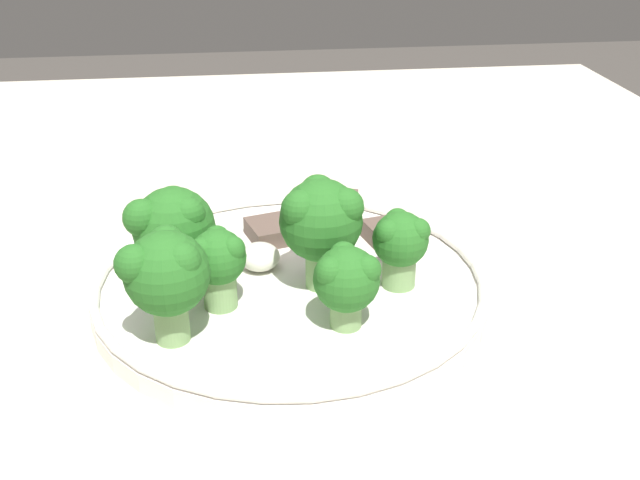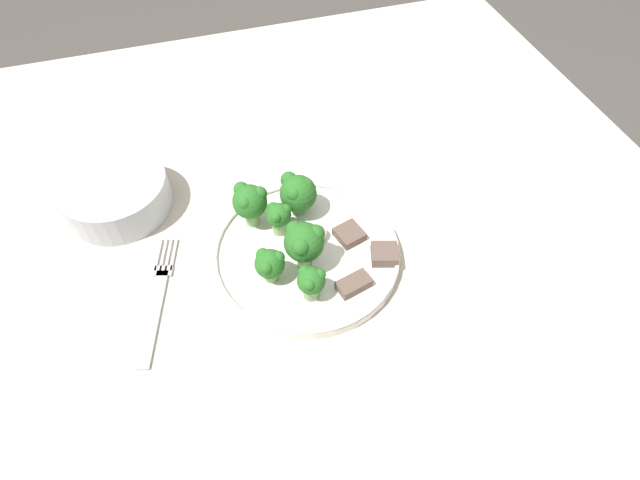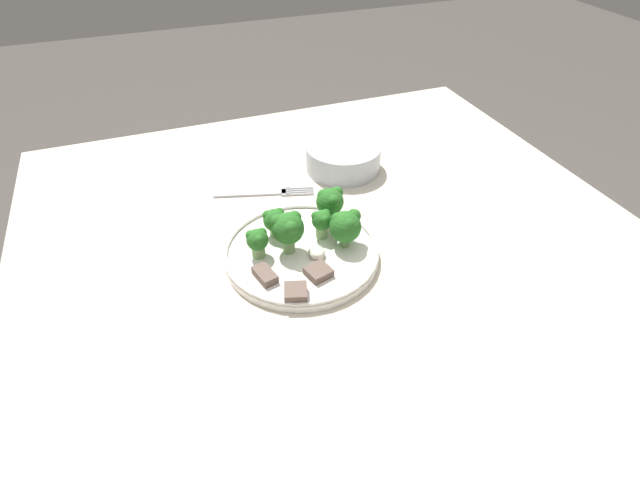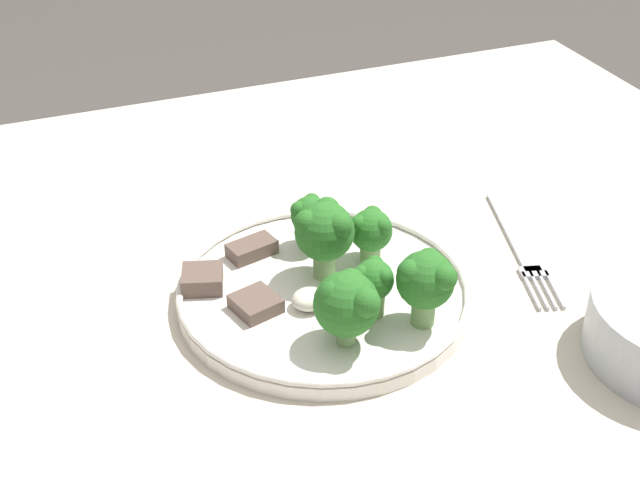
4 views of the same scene
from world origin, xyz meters
name	(u,v)px [view 4 (image 4 of 4)]	position (x,y,z in m)	size (l,w,h in m)	color
table	(332,452)	(0.00, 0.00, 0.64)	(1.08, 1.02, 0.74)	beige
dinner_plate	(324,292)	(-0.02, -0.07, 0.75)	(0.24, 0.24, 0.02)	white
fork	(520,246)	(-0.21, -0.08, 0.74)	(0.07, 0.18, 0.00)	#B2B2B7
broccoli_floret_near_rim_left	(310,217)	(-0.03, -0.13, 0.78)	(0.03, 0.03, 0.05)	#7FA866
broccoli_floret_center_left	(373,282)	(-0.04, -0.03, 0.78)	(0.03, 0.03, 0.05)	#7FA866
broccoli_floret_back_left	(371,230)	(-0.07, -0.09, 0.78)	(0.04, 0.04, 0.05)	#7FA866
broccoli_floret_front_left	(325,231)	(-0.03, -0.09, 0.80)	(0.05, 0.05, 0.07)	#7FA866
broccoli_floret_center_back	(349,306)	(-0.01, 0.00, 0.79)	(0.05, 0.05, 0.06)	#7FA866
broccoli_floret_mid_cluster	(427,282)	(-0.08, 0.00, 0.79)	(0.05, 0.05, 0.06)	#7FA866
meat_slice_front_slice	(256,304)	(0.04, -0.06, 0.76)	(0.04, 0.04, 0.01)	brown
meat_slice_middle_slice	(252,249)	(0.02, -0.14, 0.76)	(0.05, 0.03, 0.01)	brown
meat_slice_rear_slice	(202,279)	(0.07, -0.11, 0.76)	(0.04, 0.04, 0.02)	brown
sauce_dollop	(305,300)	(0.00, -0.05, 0.76)	(0.03, 0.03, 0.02)	silver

